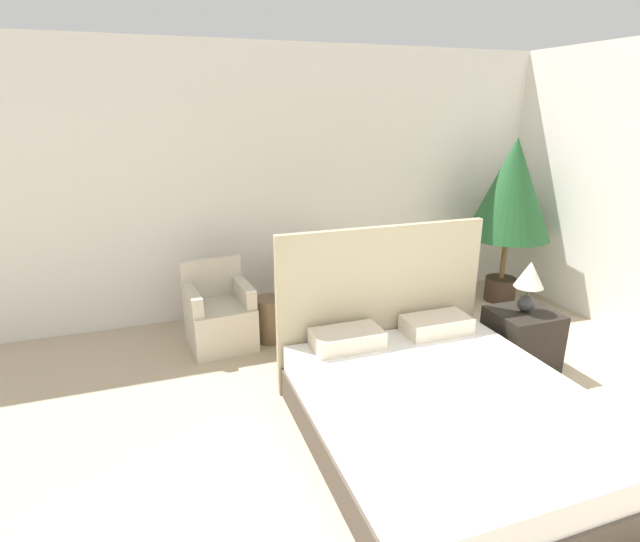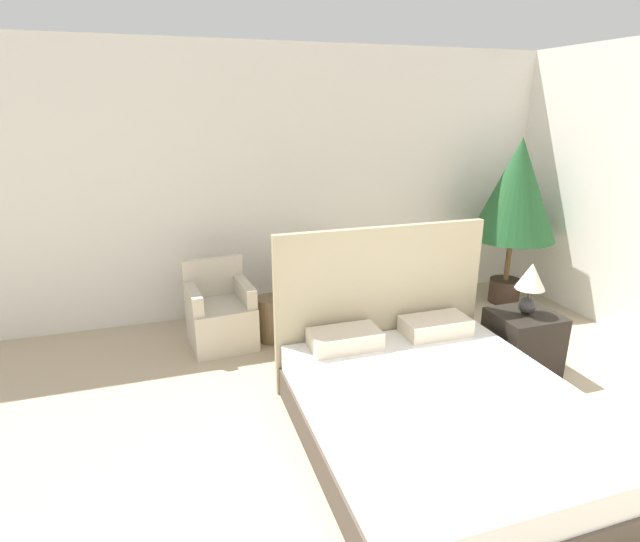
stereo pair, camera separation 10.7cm
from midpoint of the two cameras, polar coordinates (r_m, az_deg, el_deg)
wall_back at (r=5.67m, az=-2.56°, el=10.03°), size 10.00×0.06×2.90m
bed at (r=3.68m, az=12.82°, el=-15.07°), size 1.83×2.16×1.35m
armchair_near_window_left at (r=5.04m, az=-11.99°, el=-5.34°), size 0.66×0.66×0.83m
armchair_near_window_right at (r=5.23m, az=-1.14°, el=-4.00°), size 0.61×0.62×0.83m
potted_palm at (r=6.18m, az=20.59°, el=8.44°), size 0.96×0.96×1.95m
nightstand at (r=4.82m, az=21.40°, el=-7.40°), size 0.54×0.49×0.56m
table_lamp at (r=4.62m, az=22.19°, el=-0.95°), size 0.25×0.25×0.46m
side_table at (r=5.08m, az=-6.27°, el=-5.48°), size 0.31×0.31×0.45m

